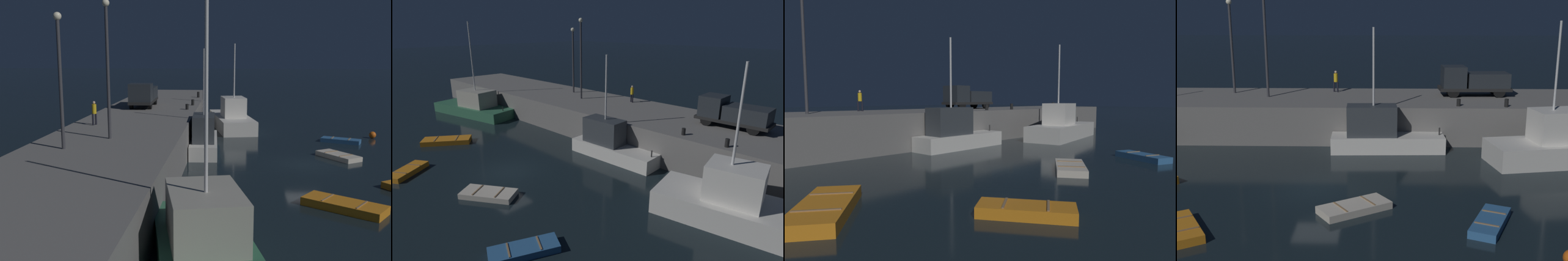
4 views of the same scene
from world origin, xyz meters
TOP-DOWN VIEW (x-y plane):
  - ground_plane at (0.00, 0.00)m, footprint 320.00×320.00m
  - pier_quay at (0.00, 12.78)m, footprint 58.13×8.57m
  - fishing_trawler_red at (14.88, 5.24)m, footprint 10.26×5.02m
  - fishing_boat_blue at (-17.02, 6.15)m, footprint 11.39×5.73m
  - fishing_boat_white at (3.46, 7.48)m, footprint 7.64×2.38m
  - rowboat_white_mid at (8.36, -4.37)m, footprint 2.44×3.51m
  - dinghy_red_small at (2.25, -2.83)m, footprint 3.65×3.09m
  - rowboat_blue_far at (-9.48, -0.57)m, footprint 3.73×4.32m
  - mooring_buoy_near at (10.67, -7.78)m, footprint 0.63×0.63m
  - lamp_post_west at (-8.49, 14.55)m, footprint 0.44×0.44m
  - lamp_post_east at (-5.34, 12.76)m, footprint 0.44×0.44m
  - utility_truck at (10.49, 13.65)m, footprint 5.54×2.20m
  - dockworker at (-0.33, 15.20)m, footprint 0.43×0.42m
  - bollard_west at (8.83, 9.34)m, footprint 0.28×0.28m
  - bollard_central at (19.46, 9.07)m, footprint 0.28×0.28m
  - bollard_east at (12.09, 9.09)m, footprint 0.28×0.28m

SIDE VIEW (x-z plane):
  - ground_plane at x=0.00m, z-range 0.00..0.00m
  - dinghy_red_small at x=2.25m, z-range -0.02..0.37m
  - rowboat_white_mid at x=8.36m, z-range -0.02..0.39m
  - rowboat_blue_far at x=-9.48m, z-range -0.02..0.46m
  - mooring_buoy_near at x=10.67m, z-range 0.00..0.63m
  - fishing_trawler_red at x=14.88m, z-range -3.28..5.41m
  - fishing_boat_blue at x=-17.02m, z-range -4.34..6.47m
  - fishing_boat_white at x=3.46m, z-range -2.94..5.30m
  - pier_quay at x=0.00m, z-range 0.00..2.76m
  - bollard_west at x=8.83m, z-range 2.76..3.26m
  - bollard_east at x=12.09m, z-range 2.76..3.33m
  - bollard_central at x=19.46m, z-range 2.76..3.40m
  - dockworker at x=-0.33m, z-range 2.88..4.61m
  - utility_truck at x=10.49m, z-range 2.78..5.10m
  - lamp_post_west at x=-8.49m, z-range 3.42..10.79m
  - lamp_post_east at x=-5.34m, z-range 3.44..11.77m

